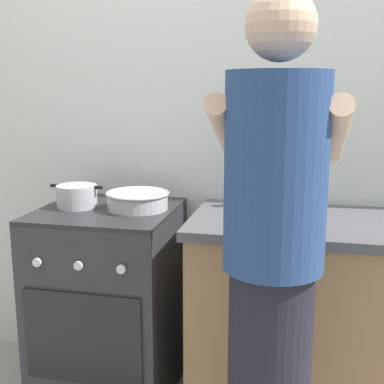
{
  "coord_description": "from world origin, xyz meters",
  "views": [
    {
      "loc": [
        0.5,
        -1.91,
        1.43
      ],
      "look_at": [
        0.05,
        0.12,
        1.0
      ],
      "focal_mm": 47.06,
      "sensor_mm": 36.0,
      "label": 1
    }
  ],
  "objects": [
    {
      "name": "back_wall",
      "position": [
        0.2,
        0.5,
        1.25
      ],
      "size": [
        3.2,
        0.1,
        2.5
      ],
      "color": "silver",
      "rests_on": "ground"
    },
    {
      "name": "countertop",
      "position": [
        0.55,
        0.15,
        0.45
      ],
      "size": [
        1.0,
        0.6,
        0.9
      ],
      "color": "#99724C",
      "rests_on": "ground"
    },
    {
      "name": "stove_range",
      "position": [
        -0.35,
        0.15,
        0.45
      ],
      "size": [
        0.6,
        0.62,
        0.9
      ],
      "color": "#2D2D33",
      "rests_on": "ground"
    },
    {
      "name": "pot",
      "position": [
        -0.49,
        0.15,
        0.95
      ],
      "size": [
        0.25,
        0.18,
        0.1
      ],
      "color": "#B2B2B7",
      "rests_on": "stove_range"
    },
    {
      "name": "mixing_bowl",
      "position": [
        -0.21,
        0.17,
        0.94
      ],
      "size": [
        0.28,
        0.28,
        0.08
      ],
      "color": "#B7B7BC",
      "rests_on": "stove_range"
    },
    {
      "name": "utensil_crock",
      "position": [
        0.36,
        0.33,
        1.0
      ],
      "size": [
        0.1,
        0.1,
        0.32
      ],
      "color": "silver",
      "rests_on": "countertop"
    },
    {
      "name": "spice_bottle",
      "position": [
        0.51,
        0.16,
        0.94
      ],
      "size": [
        0.04,
        0.04,
        0.08
      ],
      "color": "silver",
      "rests_on": "countertop"
    },
    {
      "name": "person",
      "position": [
        0.43,
        -0.45,
        0.86
      ],
      "size": [
        0.41,
        0.5,
        1.7
      ],
      "color": "black",
      "rests_on": "ground"
    }
  ]
}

